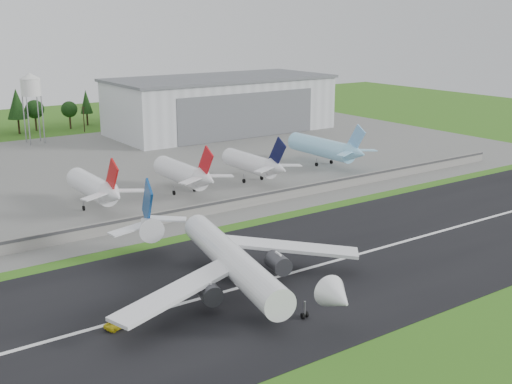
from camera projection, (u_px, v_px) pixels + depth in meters
ground at (340, 284)px, 127.76m from camera, size 600.00×600.00×0.00m
runway at (308, 269)px, 135.65m from camera, size 320.00×60.00×0.10m
runway_centerline at (308, 268)px, 135.64m from camera, size 220.00×1.00×0.02m
apron at (107, 170)px, 222.64m from camera, size 320.00×150.00×0.10m
blast_fence at (201, 210)px, 170.77m from camera, size 240.00×0.61×3.50m
hangar_east at (221, 104)px, 296.30m from camera, size 102.00×47.00×25.20m
water_tower at (30, 85)px, 264.83m from camera, size 8.40×8.40×29.40m
utility_poles at (37, 137)px, 285.92m from camera, size 230.00×3.00×12.00m
treeline at (27, 132)px, 297.78m from camera, size 320.00×16.00×22.00m
main_airliner at (234, 267)px, 123.57m from camera, size 56.03×58.88×18.17m
ground_vehicle at (119, 323)px, 109.73m from camera, size 5.67×3.60×1.46m
parked_jet_red_a at (96, 188)px, 175.44m from camera, size 7.36×31.29×16.87m
parked_jet_red_b at (186, 174)px, 190.85m from camera, size 7.36×31.29×16.94m
parked_jet_navy at (255, 164)px, 204.81m from camera, size 7.36×31.29×16.75m
parked_jet_skyblue at (327, 148)px, 227.84m from camera, size 7.36×37.29×17.13m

